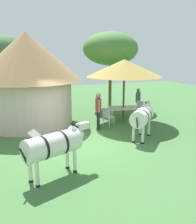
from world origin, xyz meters
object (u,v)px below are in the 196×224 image
patio_chair_west_end (108,116)px  guest_beside_umbrella (98,108)px  patio_chair_east_end (139,108)px  zebra_by_umbrella (54,145)px  thatched_hut (27,74)px  shade_umbrella (124,68)px  acacia_tree_far_lawn (110,49)px  patio_dining_table (123,109)px  zebra_nearest_camera (142,116)px  acacia_tree_behind_hut (2,52)px  striped_lounge_chair (41,142)px  guest_behind_table (138,99)px

patio_chair_west_end → guest_beside_umbrella: guest_beside_umbrella is taller
patio_chair_east_end → guest_beside_umbrella: guest_beside_umbrella is taller
zebra_by_umbrella → patio_chair_east_end: bearing=109.9°
thatched_hut → patio_chair_east_end: bearing=-9.1°
shade_umbrella → acacia_tree_far_lawn: bearing=73.8°
shade_umbrella → patio_dining_table: 2.09m
patio_chair_east_end → acacia_tree_far_lawn: acacia_tree_far_lawn is taller
guest_beside_umbrella → zebra_nearest_camera: guest_beside_umbrella is taller
acacia_tree_behind_hut → zebra_by_umbrella: bearing=-86.8°
patio_chair_west_end → acacia_tree_behind_hut: acacia_tree_behind_hut is taller
striped_lounge_chair → zebra_by_umbrella: zebra_by_umbrella is taller
shade_umbrella → patio_chair_west_end: 2.57m
thatched_hut → patio_dining_table: (4.56, -1.34, -1.83)m
shade_umbrella → guest_beside_umbrella: bearing=-155.3°
guest_beside_umbrella → acacia_tree_behind_hut: bearing=42.2°
guest_beside_umbrella → zebra_by_umbrella: (-3.01, -3.83, -0.07)m
patio_chair_west_end → zebra_by_umbrella: bearing=-65.9°
acacia_tree_far_lawn → patio_chair_east_end: bearing=-89.3°
patio_dining_table → acacia_tree_far_lawn: acacia_tree_far_lawn is taller
thatched_hut → shade_umbrella: 4.76m
zebra_by_umbrella → guest_behind_table: bearing=111.4°
acacia_tree_far_lawn → thatched_hut: bearing=-155.3°
shade_umbrella → zebra_nearest_camera: size_ratio=2.25×
acacia_tree_far_lawn → zebra_by_umbrella: bearing=-124.6°
striped_lounge_chair → zebra_nearest_camera: bearing=118.5°
shade_umbrella → acacia_tree_behind_hut: 8.20m
patio_chair_west_end → guest_beside_umbrella: size_ratio=0.53×
shade_umbrella → striped_lounge_chair: 5.80m
patio_chair_east_end → guest_beside_umbrella: bearing=93.4°
patio_chair_east_end → guest_behind_table: (0.26, 0.51, 0.40)m
striped_lounge_chair → zebra_by_umbrella: 2.47m
shade_umbrella → zebra_nearest_camera: (-0.64, -2.76, -1.80)m
patio_dining_table → guest_behind_table: guest_behind_table is taller
shade_umbrella → acacia_tree_far_lawn: size_ratio=0.79×
acacia_tree_far_lawn → shade_umbrella: bearing=-106.2°
guest_beside_umbrella → acacia_tree_far_lawn: acacia_tree_far_lawn is taller
shade_umbrella → thatched_hut: bearing=163.6°
zebra_nearest_camera → shade_umbrella: bearing=123.4°
patio_dining_table → guest_behind_table: size_ratio=1.09×
zebra_by_umbrella → acacia_tree_far_lawn: bearing=125.1°
patio_chair_west_end → guest_behind_table: (2.61, 1.45, 0.40)m
patio_chair_west_end → zebra_by_umbrella: 5.51m
patio_chair_west_end → zebra_by_umbrella: size_ratio=0.40×
patio_dining_table → thatched_hut: bearing=163.6°
shade_umbrella → patio_chair_east_end: shade_umbrella is taller
zebra_nearest_camera → acacia_tree_behind_hut: (-4.74, 8.90, 2.60)m
patio_dining_table → zebra_by_umbrella: (-4.78, -4.65, 0.28)m
patio_chair_east_end → acacia_tree_behind_hut: acacia_tree_behind_hut is taller
striped_lounge_chair → acacia_tree_behind_hut: size_ratio=0.20×
guest_behind_table → zebra_nearest_camera: 4.24m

